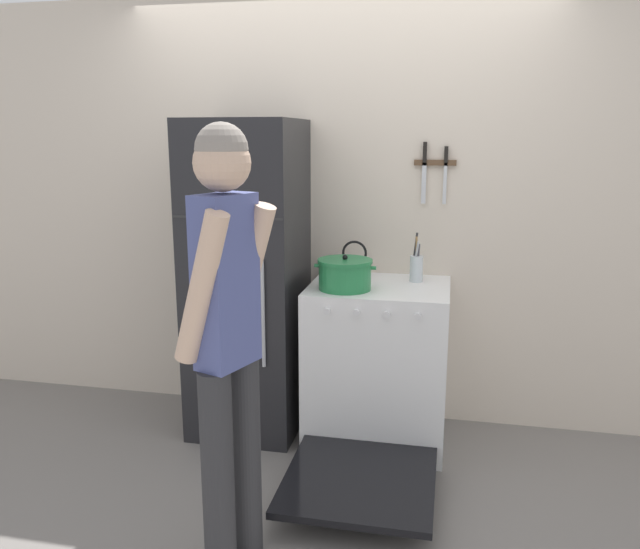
{
  "coord_description": "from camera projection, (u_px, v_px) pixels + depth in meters",
  "views": [
    {
      "loc": [
        0.67,
        -3.7,
        1.73
      ],
      "look_at": [
        -0.01,
        -0.47,
        1.0
      ],
      "focal_mm": 35.0,
      "sensor_mm": 36.0,
      "label": 1
    }
  ],
  "objects": [
    {
      "name": "ground_plane",
      "position": [
        336.0,
        409.0,
        4.05
      ],
      "size": [
        14.0,
        14.0,
        0.0
      ],
      "primitive_type": "plane",
      "color": "slate"
    },
    {
      "name": "wall_back",
      "position": [
        338.0,
        213.0,
        3.8
      ],
      "size": [
        10.0,
        0.06,
        2.55
      ],
      "color": "beige",
      "rests_on": "ground_plane"
    },
    {
      "name": "refrigerator",
      "position": [
        248.0,
        279.0,
        3.65
      ],
      "size": [
        0.62,
        0.65,
        1.83
      ],
      "color": "black",
      "rests_on": "ground_plane"
    },
    {
      "name": "stove_range",
      "position": [
        377.0,
        366.0,
        3.54
      ],
      "size": [
        0.78,
        1.39,
        0.92
      ],
      "color": "white",
      "rests_on": "ground_plane"
    },
    {
      "name": "dutch_oven_pot",
      "position": [
        345.0,
        274.0,
        3.37
      ],
      "size": [
        0.34,
        0.3,
        0.19
      ],
      "color": "#237A42",
      "rests_on": "stove_range"
    },
    {
      "name": "tea_kettle",
      "position": [
        355.0,
        268.0,
        3.62
      ],
      "size": [
        0.23,
        0.19,
        0.23
      ],
      "color": "silver",
      "rests_on": "stove_range"
    },
    {
      "name": "utensil_jar",
      "position": [
        416.0,
        267.0,
        3.55
      ],
      "size": [
        0.07,
        0.07,
        0.28
      ],
      "color": "silver",
      "rests_on": "stove_range"
    },
    {
      "name": "person",
      "position": [
        227.0,
        328.0,
        2.37
      ],
      "size": [
        0.37,
        0.43,
        1.78
      ],
      "rotation": [
        0.0,
        0.0,
        1.23
      ],
      "color": "#2D2D30",
      "rests_on": "ground_plane"
    },
    {
      "name": "wall_knife_strip",
      "position": [
        435.0,
        163.0,
        3.58
      ],
      "size": [
        0.24,
        0.03,
        0.35
      ],
      "color": "brown"
    }
  ]
}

